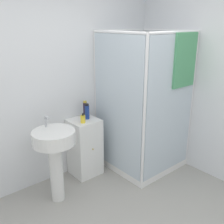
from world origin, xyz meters
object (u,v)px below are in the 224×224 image
(soap_dispenser, at_px, (83,119))
(shampoo_bottle_tall_black, at_px, (85,109))
(shampoo_bottle_blue, at_px, (87,112))
(sink, at_px, (55,149))

(soap_dispenser, distance_m, shampoo_bottle_tall_black, 0.21)
(shampoo_bottle_tall_black, height_order, shampoo_bottle_blue, shampoo_bottle_tall_black)
(sink, height_order, shampoo_bottle_tall_black, shampoo_bottle_tall_black)
(sink, bearing_deg, shampoo_bottle_blue, 23.17)
(soap_dispenser, bearing_deg, sink, -159.60)
(shampoo_bottle_tall_black, distance_m, shampoo_bottle_blue, 0.07)
(soap_dispenser, relative_size, shampoo_bottle_tall_black, 0.57)
(shampoo_bottle_tall_black, xyz_separation_m, shampoo_bottle_blue, (-0.02, -0.07, -0.01))
(soap_dispenser, relative_size, shampoo_bottle_blue, 0.63)
(sink, height_order, shampoo_bottle_blue, sink)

